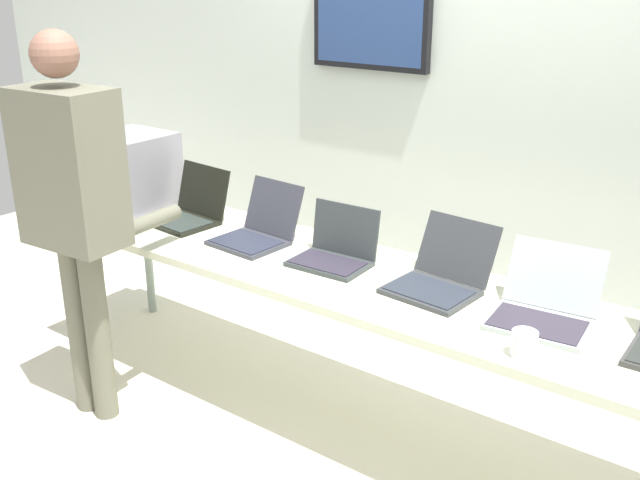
# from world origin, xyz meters

# --- Properties ---
(ground) EXTENTS (8.00, 8.00, 0.04)m
(ground) POSITION_xyz_m (0.00, 0.00, -0.02)
(ground) COLOR silver
(back_wall) EXTENTS (8.00, 0.11, 2.75)m
(back_wall) POSITION_xyz_m (-0.01, 1.13, 1.38)
(back_wall) COLOR silver
(back_wall) RESTS_ON ground
(workbench) EXTENTS (3.31, 0.70, 0.76)m
(workbench) POSITION_xyz_m (0.00, 0.00, 0.71)
(workbench) COLOR beige
(workbench) RESTS_ON ground
(equipment_box) EXTENTS (0.40, 0.40, 0.40)m
(equipment_box) POSITION_xyz_m (-1.41, 0.07, 0.96)
(equipment_box) COLOR gray
(equipment_box) RESTS_ON workbench
(laptop_station_0) EXTENTS (0.38, 0.37, 0.27)m
(laptop_station_0) POSITION_xyz_m (-0.97, 0.06, 0.82)
(laptop_station_0) COLOR black
(laptop_station_0) RESTS_ON workbench
(laptop_station_1) EXTENTS (0.34, 0.38, 0.27)m
(laptop_station_1) POSITION_xyz_m (-0.49, 0.05, 0.82)
(laptop_station_1) COLOR #353641
(laptop_station_1) RESTS_ON workbench
(laptop_station_2) EXTENTS (0.34, 0.28, 0.25)m
(laptop_station_2) POSITION_xyz_m (-0.04, 0.05, 0.82)
(laptop_station_2) COLOR #33383A
(laptop_station_2) RESTS_ON workbench
(laptop_station_3) EXTENTS (0.37, 0.41, 0.26)m
(laptop_station_3) POSITION_xyz_m (0.47, 0.07, 0.82)
(laptop_station_3) COLOR #36383B
(laptop_station_3) RESTS_ON workbench
(laptop_station_4) EXTENTS (0.39, 0.42, 0.25)m
(laptop_station_4) POSITION_xyz_m (0.91, 0.05, 0.82)
(laptop_station_4) COLOR #A8B1B2
(laptop_station_4) RESTS_ON workbench
(person) EXTENTS (0.46, 0.61, 1.76)m
(person) POSITION_xyz_m (-0.94, -0.62, 1.07)
(person) COLOR #656453
(person) RESTS_ON ground
(coffee_mug) EXTENTS (0.09, 0.09, 0.09)m
(coffee_mug) POSITION_xyz_m (0.95, -0.25, 0.80)
(coffee_mug) COLOR white
(coffee_mug) RESTS_ON workbench
(paper_sheet) EXTENTS (0.22, 0.30, 0.00)m
(paper_sheet) POSITION_xyz_m (-1.27, -0.17, 0.76)
(paper_sheet) COLOR white
(paper_sheet) RESTS_ON workbench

